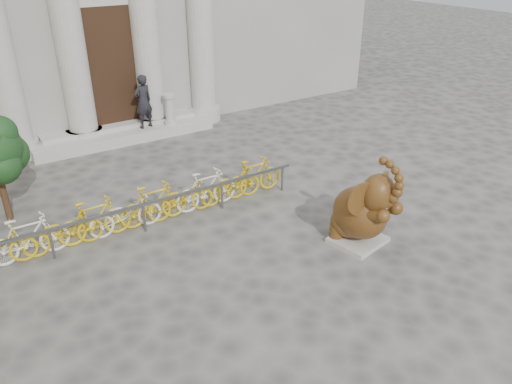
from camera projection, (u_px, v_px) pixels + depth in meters
ground at (291, 287)px, 9.71m from camera, size 80.00×80.00×0.00m
entrance_steps at (125, 135)px, 16.67m from camera, size 6.00×1.20×0.36m
elephant_statue at (362, 212)px, 10.76m from camera, size 1.44×1.70×2.18m
bike_rack at (139, 208)px, 11.50m from camera, size 8.14×0.53×1.00m
pedestrian at (143, 102)px, 16.39m from camera, size 0.74×0.58×1.78m
balustrade_post at (169, 110)px, 16.88m from camera, size 0.42×0.42×1.04m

